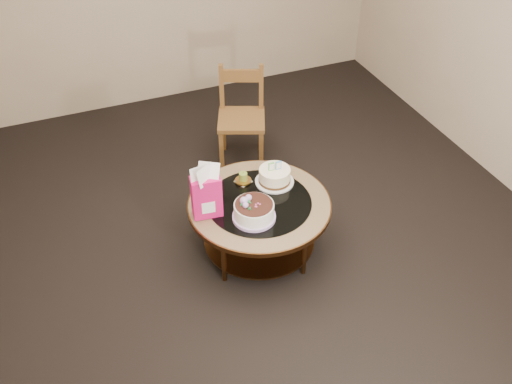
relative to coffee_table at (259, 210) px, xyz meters
name	(u,v)px	position (x,y,z in m)	size (l,w,h in m)	color
ground	(259,248)	(0.00, 0.00, -0.38)	(5.00, 5.00, 0.00)	black
room_walls	(260,60)	(0.00, 0.00, 1.16)	(4.52, 5.02, 2.61)	tan
coffee_table	(259,210)	(0.00, 0.00, 0.00)	(1.02, 1.02, 0.46)	brown
decorated_cake	(254,212)	(-0.10, -0.15, 0.14)	(0.30, 0.30, 0.17)	#C29EE0
cream_cake	(275,176)	(0.19, 0.17, 0.14)	(0.29, 0.29, 0.18)	white
gift_bag	(206,191)	(-0.38, 0.01, 0.28)	(0.21, 0.16, 0.40)	#EC1663
pillar_candle	(243,179)	(-0.02, 0.25, 0.11)	(0.13, 0.13, 0.09)	tan
dining_chair	(241,116)	(0.30, 1.14, 0.06)	(0.52, 0.52, 0.86)	brown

